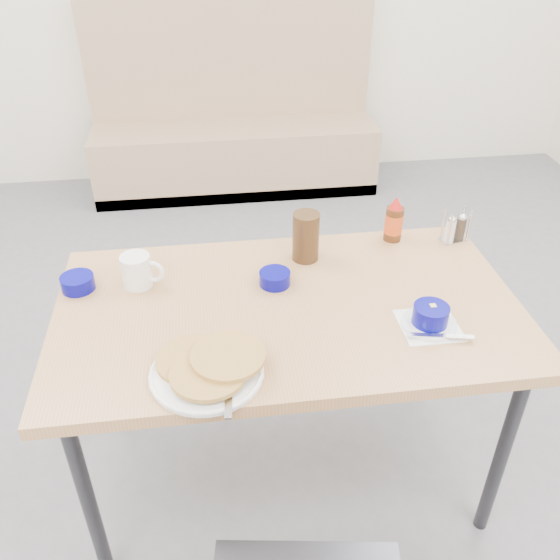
{
  "coord_description": "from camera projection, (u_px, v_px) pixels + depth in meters",
  "views": [
    {
      "loc": [
        -0.22,
        -1.17,
        1.83
      ],
      "look_at": [
        -0.02,
        0.3,
        0.82
      ],
      "focal_mm": 38.0,
      "sensor_mm": 36.0,
      "label": 1
    }
  ],
  "objects": [
    {
      "name": "pancake_plate",
      "position": [
        208.0,
        368.0,
        1.53
      ],
      "size": [
        0.3,
        0.32,
        0.05
      ],
      "rotation": [
        0.0,
        0.0,
        -0.41
      ],
      "color": "white",
      "rests_on": "dining_table"
    },
    {
      "name": "dining_table",
      "position": [
        288.0,
        321.0,
        1.82
      ],
      "size": [
        1.4,
        0.8,
        0.76
      ],
      "color": "#B07E51",
      "rests_on": "ground"
    },
    {
      "name": "grits_setting",
      "position": [
        430.0,
        318.0,
        1.69
      ],
      "size": [
        0.19,
        0.18,
        0.07
      ],
      "rotation": [
        0.0,
        0.0,
        0.0
      ],
      "color": "white",
      "rests_on": "dining_table"
    },
    {
      "name": "booth_bench",
      "position": [
        234.0,
        136.0,
        4.1
      ],
      "size": [
        1.9,
        0.56,
        1.22
      ],
      "color": "#A28363",
      "rests_on": "ground"
    },
    {
      "name": "coffee_mug",
      "position": [
        138.0,
        270.0,
        1.85
      ],
      "size": [
        0.14,
        0.09,
        0.11
      ],
      "rotation": [
        0.0,
        0.0,
        -0.26
      ],
      "color": "white",
      "rests_on": "dining_table"
    },
    {
      "name": "amber_tumbler",
      "position": [
        306.0,
        237.0,
        1.96
      ],
      "size": [
        0.09,
        0.09,
        0.17
      ],
      "primitive_type": "cylinder",
      "rotation": [
        0.0,
        0.0,
        -0.01
      ],
      "color": "#3A2512",
      "rests_on": "dining_table"
    },
    {
      "name": "creamer_bowl",
      "position": [
        78.0,
        283.0,
        1.85
      ],
      "size": [
        0.1,
        0.1,
        0.05
      ],
      "rotation": [
        0.0,
        0.0,
        -0.05
      ],
      "color": "#050573",
      "rests_on": "dining_table"
    },
    {
      "name": "butter_bowl",
      "position": [
        275.0,
        278.0,
        1.87
      ],
      "size": [
        0.1,
        0.1,
        0.04
      ],
      "rotation": [
        0.0,
        0.0,
        0.02
      ],
      "color": "#050573",
      "rests_on": "dining_table"
    },
    {
      "name": "condiment_caddy",
      "position": [
        455.0,
        230.0,
        2.09
      ],
      "size": [
        0.11,
        0.08,
        0.12
      ],
      "rotation": [
        0.0,
        0.0,
        0.25
      ],
      "color": "silver",
      "rests_on": "dining_table"
    },
    {
      "name": "syrup_bottle",
      "position": [
        394.0,
        221.0,
        2.07
      ],
      "size": [
        0.06,
        0.06,
        0.17
      ],
      "rotation": [
        0.0,
        0.0,
        0.39
      ],
      "color": "#47230F",
      "rests_on": "dining_table"
    },
    {
      "name": "ground",
      "position": [
        298.0,
        528.0,
        2.01
      ],
      "size": [
        6.0,
        6.0,
        0.0
      ],
      "primitive_type": "plane",
      "color": "slate",
      "rests_on": "ground"
    }
  ]
}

